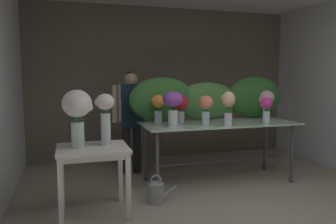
{
  "coord_description": "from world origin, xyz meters",
  "views": [
    {
      "loc": [
        -1.67,
        -2.29,
        1.49
      ],
      "look_at": [
        -0.52,
        1.53,
        1.04
      ],
      "focal_mm": 35.08,
      "sensor_mm": 36.0,
      "label": 1
    }
  ],
  "objects_px": {
    "vase_blush_freesia": "(266,101)",
    "vase_cream_lisianthus_tall": "(105,115)",
    "side_table_white": "(93,156)",
    "vase_white_roses_tall": "(77,110)",
    "display_table_glass": "(218,131)",
    "watering_can": "(156,193)",
    "vase_violet_tulips": "(173,105)",
    "vase_peach_lilies": "(228,105)",
    "vase_sunset_hydrangea": "(158,106)",
    "vase_coral_peonies": "(206,107)",
    "vase_crimson_dahlias": "(181,106)",
    "vase_magenta_anemones": "(266,108)",
    "florist": "(131,112)"
  },
  "relations": [
    {
      "from": "vase_coral_peonies",
      "to": "vase_magenta_anemones",
      "type": "distance_m",
      "value": 0.83
    },
    {
      "from": "vase_sunset_hydrangea",
      "to": "vase_crimson_dahlias",
      "type": "bearing_deg",
      "value": 1.3
    },
    {
      "from": "vase_coral_peonies",
      "to": "vase_peach_lilies",
      "type": "distance_m",
      "value": 0.29
    },
    {
      "from": "vase_coral_peonies",
      "to": "vase_violet_tulips",
      "type": "relative_size",
      "value": 0.87
    },
    {
      "from": "vase_blush_freesia",
      "to": "vase_cream_lisianthus_tall",
      "type": "bearing_deg",
      "value": -164.03
    },
    {
      "from": "display_table_glass",
      "to": "vase_coral_peonies",
      "type": "bearing_deg",
      "value": -147.35
    },
    {
      "from": "florist",
      "to": "vase_peach_lilies",
      "type": "distance_m",
      "value": 1.53
    },
    {
      "from": "vase_sunset_hydrangea",
      "to": "vase_white_roses_tall",
      "type": "relative_size",
      "value": 0.65
    },
    {
      "from": "display_table_glass",
      "to": "florist",
      "type": "bearing_deg",
      "value": 145.26
    },
    {
      "from": "vase_magenta_anemones",
      "to": "vase_cream_lisianthus_tall",
      "type": "height_order",
      "value": "vase_cream_lisianthus_tall"
    },
    {
      "from": "vase_coral_peonies",
      "to": "vase_sunset_hydrangea",
      "type": "relative_size",
      "value": 0.99
    },
    {
      "from": "florist",
      "to": "vase_peach_lilies",
      "type": "xyz_separation_m",
      "value": [
        1.05,
        -1.09,
        0.16
      ]
    },
    {
      "from": "vase_coral_peonies",
      "to": "vase_peach_lilies",
      "type": "relative_size",
      "value": 0.87
    },
    {
      "from": "vase_crimson_dahlias",
      "to": "watering_can",
      "type": "distance_m",
      "value": 1.26
    },
    {
      "from": "vase_sunset_hydrangea",
      "to": "watering_can",
      "type": "distance_m",
      "value": 1.16
    },
    {
      "from": "vase_coral_peonies",
      "to": "vase_white_roses_tall",
      "type": "relative_size",
      "value": 0.64
    },
    {
      "from": "display_table_glass",
      "to": "vase_magenta_anemones",
      "type": "xyz_separation_m",
      "value": [
        0.55,
        -0.31,
        0.33
      ]
    },
    {
      "from": "vase_white_roses_tall",
      "to": "watering_can",
      "type": "distance_m",
      "value": 1.33
    },
    {
      "from": "vase_crimson_dahlias",
      "to": "vase_sunset_hydrangea",
      "type": "bearing_deg",
      "value": -178.7
    },
    {
      "from": "vase_blush_freesia",
      "to": "vase_violet_tulips",
      "type": "bearing_deg",
      "value": -167.96
    },
    {
      "from": "vase_coral_peonies",
      "to": "vase_cream_lisianthus_tall",
      "type": "xyz_separation_m",
      "value": [
        -1.34,
        -0.39,
        -0.01
      ]
    },
    {
      "from": "watering_can",
      "to": "vase_white_roses_tall",
      "type": "bearing_deg",
      "value": -173.34
    },
    {
      "from": "florist",
      "to": "vase_violet_tulips",
      "type": "relative_size",
      "value": 3.45
    },
    {
      "from": "vase_peach_lilies",
      "to": "vase_crimson_dahlias",
      "type": "xyz_separation_m",
      "value": [
        -0.48,
        0.46,
        -0.03
      ]
    },
    {
      "from": "vase_magenta_anemones",
      "to": "florist",
      "type": "bearing_deg",
      "value": 146.94
    },
    {
      "from": "vase_magenta_anemones",
      "to": "vase_sunset_hydrangea",
      "type": "distance_m",
      "value": 1.45
    },
    {
      "from": "florist",
      "to": "vase_magenta_anemones",
      "type": "distance_m",
      "value": 1.95
    },
    {
      "from": "side_table_white",
      "to": "vase_magenta_anemones",
      "type": "relative_size",
      "value": 2.05
    },
    {
      "from": "side_table_white",
      "to": "watering_can",
      "type": "distance_m",
      "value": 0.89
    },
    {
      "from": "vase_peach_lilies",
      "to": "vase_magenta_anemones",
      "type": "distance_m",
      "value": 0.58
    },
    {
      "from": "vase_violet_tulips",
      "to": "vase_sunset_hydrangea",
      "type": "xyz_separation_m",
      "value": [
        -0.11,
        0.31,
        -0.05
      ]
    },
    {
      "from": "vase_crimson_dahlias",
      "to": "watering_can",
      "type": "bearing_deg",
      "value": -128.81
    },
    {
      "from": "vase_blush_freesia",
      "to": "vase_coral_peonies",
      "type": "relative_size",
      "value": 1.1
    },
    {
      "from": "vase_peach_lilies",
      "to": "vase_white_roses_tall",
      "type": "relative_size",
      "value": 0.74
    },
    {
      "from": "side_table_white",
      "to": "vase_white_roses_tall",
      "type": "relative_size",
      "value": 1.22
    },
    {
      "from": "vase_blush_freesia",
      "to": "vase_peach_lilies",
      "type": "bearing_deg",
      "value": -151.22
    },
    {
      "from": "display_table_glass",
      "to": "vase_cream_lisianthus_tall",
      "type": "height_order",
      "value": "vase_cream_lisianthus_tall"
    },
    {
      "from": "side_table_white",
      "to": "florist",
      "type": "distance_m",
      "value": 1.56
    },
    {
      "from": "vase_blush_freesia",
      "to": "vase_magenta_anemones",
      "type": "relative_size",
      "value": 1.19
    },
    {
      "from": "florist",
      "to": "watering_can",
      "type": "relative_size",
      "value": 4.39
    },
    {
      "from": "display_table_glass",
      "to": "vase_peach_lilies",
      "type": "distance_m",
      "value": 0.52
    },
    {
      "from": "vase_white_roses_tall",
      "to": "watering_can",
      "type": "relative_size",
      "value": 1.72
    },
    {
      "from": "vase_crimson_dahlias",
      "to": "vase_white_roses_tall",
      "type": "distance_m",
      "value": 1.58
    },
    {
      "from": "vase_violet_tulips",
      "to": "vase_magenta_anemones",
      "type": "bearing_deg",
      "value": -5.03
    },
    {
      "from": "vase_blush_freesia",
      "to": "vase_magenta_anemones",
      "type": "distance_m",
      "value": 0.54
    },
    {
      "from": "side_table_white",
      "to": "vase_violet_tulips",
      "type": "relative_size",
      "value": 1.65
    },
    {
      "from": "vase_white_roses_tall",
      "to": "display_table_glass",
      "type": "bearing_deg",
      "value": 18.23
    },
    {
      "from": "display_table_glass",
      "to": "watering_can",
      "type": "bearing_deg",
      "value": -153.07
    },
    {
      "from": "florist",
      "to": "vase_coral_peonies",
      "type": "distance_m",
      "value": 1.24
    },
    {
      "from": "vase_sunset_hydrangea",
      "to": "vase_white_roses_tall",
      "type": "distance_m",
      "value": 1.3
    }
  ]
}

